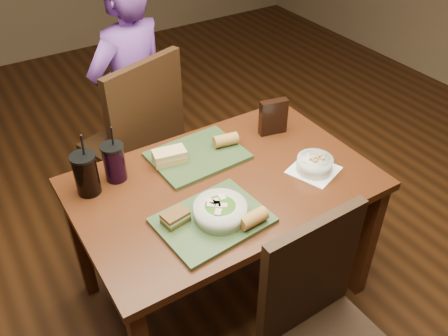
{
  "coord_description": "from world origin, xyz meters",
  "views": [
    {
      "loc": [
        -0.86,
        -1.37,
        2.06
      ],
      "look_at": [
        0.0,
        0.0,
        0.82
      ],
      "focal_mm": 38.0,
      "sensor_mm": 36.0,
      "label": 1
    }
  ],
  "objects_px": {
    "chip_bag": "(273,117)",
    "baguette_near": "(253,218)",
    "chair_near": "(323,326)",
    "cup_berry": "(114,162)",
    "sandwich_near": "(175,217)",
    "dining_table": "(224,196)",
    "diner": "(133,99)",
    "soup_bowl": "(315,164)",
    "sandwich_far": "(170,156)",
    "chair_far": "(141,138)",
    "baguette_far": "(226,140)",
    "tray_far": "(197,156)",
    "salad_bowl": "(220,210)",
    "cup_cola": "(86,174)",
    "tray_near": "(212,220)"
  },
  "relations": [
    {
      "from": "tray_far",
      "to": "salad_bowl",
      "type": "distance_m",
      "value": 0.44
    },
    {
      "from": "diner",
      "to": "chip_bag",
      "type": "bearing_deg",
      "value": 103.49
    },
    {
      "from": "dining_table",
      "to": "sandwich_far",
      "type": "distance_m",
      "value": 0.31
    },
    {
      "from": "diner",
      "to": "baguette_near",
      "type": "relative_size",
      "value": 12.68
    },
    {
      "from": "diner",
      "to": "salad_bowl",
      "type": "distance_m",
      "value": 1.15
    },
    {
      "from": "soup_bowl",
      "to": "chip_bag",
      "type": "height_order",
      "value": "chip_bag"
    },
    {
      "from": "soup_bowl",
      "to": "sandwich_far",
      "type": "relative_size",
      "value": 1.56
    },
    {
      "from": "soup_bowl",
      "to": "diner",
      "type": "bearing_deg",
      "value": 110.92
    },
    {
      "from": "baguette_near",
      "to": "sandwich_far",
      "type": "bearing_deg",
      "value": 99.35
    },
    {
      "from": "cup_cola",
      "to": "chair_far",
      "type": "bearing_deg",
      "value": 46.82
    },
    {
      "from": "sandwich_near",
      "to": "chip_bag",
      "type": "relative_size",
      "value": 0.61
    },
    {
      "from": "chair_far",
      "to": "baguette_far",
      "type": "distance_m",
      "value": 0.58
    },
    {
      "from": "chair_near",
      "to": "tray_far",
      "type": "xyz_separation_m",
      "value": [
        -0.0,
        0.91,
        0.21
      ]
    },
    {
      "from": "dining_table",
      "to": "tray_far",
      "type": "height_order",
      "value": "tray_far"
    },
    {
      "from": "sandwich_near",
      "to": "baguette_far",
      "type": "height_order",
      "value": "baguette_far"
    },
    {
      "from": "chair_far",
      "to": "salad_bowl",
      "type": "height_order",
      "value": "chair_far"
    },
    {
      "from": "tray_far",
      "to": "chip_bag",
      "type": "height_order",
      "value": "chip_bag"
    },
    {
      "from": "diner",
      "to": "sandwich_far",
      "type": "distance_m",
      "value": 0.71
    },
    {
      "from": "chip_bag",
      "to": "baguette_near",
      "type": "bearing_deg",
      "value": -120.64
    },
    {
      "from": "dining_table",
      "to": "diner",
      "type": "xyz_separation_m",
      "value": [
        -0.03,
        0.93,
        0.07
      ]
    },
    {
      "from": "dining_table",
      "to": "chip_bag",
      "type": "xyz_separation_m",
      "value": [
        0.41,
        0.2,
        0.18
      ]
    },
    {
      "from": "chair_far",
      "to": "baguette_near",
      "type": "xyz_separation_m",
      "value": [
        0.04,
        -1.0,
        0.18
      ]
    },
    {
      "from": "salad_bowl",
      "to": "tray_near",
      "type": "bearing_deg",
      "value": 165.38
    },
    {
      "from": "salad_bowl",
      "to": "cup_cola",
      "type": "relative_size",
      "value": 0.72
    },
    {
      "from": "chair_near",
      "to": "cup_berry",
      "type": "xyz_separation_m",
      "value": [
        -0.38,
        0.96,
        0.29
      ]
    },
    {
      "from": "tray_far",
      "to": "baguette_near",
      "type": "relative_size",
      "value": 3.65
    },
    {
      "from": "diner",
      "to": "salad_bowl",
      "type": "xyz_separation_m",
      "value": [
        -0.11,
        -1.14,
        0.08
      ]
    },
    {
      "from": "sandwich_far",
      "to": "baguette_near",
      "type": "relative_size",
      "value": 1.39
    },
    {
      "from": "diner",
      "to": "soup_bowl",
      "type": "bearing_deg",
      "value": 93.31
    },
    {
      "from": "baguette_far",
      "to": "cup_cola",
      "type": "xyz_separation_m",
      "value": [
        -0.66,
        0.03,
        0.05
      ]
    },
    {
      "from": "cup_berry",
      "to": "chip_bag",
      "type": "distance_m",
      "value": 0.81
    },
    {
      "from": "dining_table",
      "to": "cup_berry",
      "type": "height_order",
      "value": "cup_berry"
    },
    {
      "from": "sandwich_far",
      "to": "chair_far",
      "type": "bearing_deg",
      "value": 83.86
    },
    {
      "from": "diner",
      "to": "cup_berry",
      "type": "distance_m",
      "value": 0.77
    },
    {
      "from": "dining_table",
      "to": "chip_bag",
      "type": "height_order",
      "value": "chip_bag"
    },
    {
      "from": "salad_bowl",
      "to": "baguette_far",
      "type": "height_order",
      "value": "salad_bowl"
    },
    {
      "from": "salad_bowl",
      "to": "sandwich_far",
      "type": "distance_m",
      "value": 0.44
    },
    {
      "from": "chair_near",
      "to": "chip_bag",
      "type": "bearing_deg",
      "value": 64.71
    },
    {
      "from": "chair_far",
      "to": "chip_bag",
      "type": "relative_size",
      "value": 6.08
    },
    {
      "from": "soup_bowl",
      "to": "chair_near",
      "type": "bearing_deg",
      "value": -126.0
    },
    {
      "from": "tray_near",
      "to": "sandwich_far",
      "type": "bearing_deg",
      "value": 85.93
    },
    {
      "from": "diner",
      "to": "baguette_far",
      "type": "distance_m",
      "value": 0.75
    },
    {
      "from": "chair_far",
      "to": "cup_berry",
      "type": "relative_size",
      "value": 4.09
    },
    {
      "from": "sandwich_near",
      "to": "baguette_near",
      "type": "height_order",
      "value": "baguette_near"
    },
    {
      "from": "chair_near",
      "to": "soup_bowl",
      "type": "xyz_separation_m",
      "value": [
        0.4,
        0.54,
        0.24
      ]
    },
    {
      "from": "baguette_near",
      "to": "chair_far",
      "type": "bearing_deg",
      "value": 92.17
    },
    {
      "from": "tray_near",
      "to": "chip_bag",
      "type": "bearing_deg",
      "value": 33.84
    },
    {
      "from": "diner",
      "to": "cup_berry",
      "type": "height_order",
      "value": "diner"
    },
    {
      "from": "chair_near",
      "to": "tray_far",
      "type": "height_order",
      "value": "chair_near"
    },
    {
      "from": "chair_near",
      "to": "sandwich_far",
      "type": "height_order",
      "value": "chair_near"
    }
  ]
}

